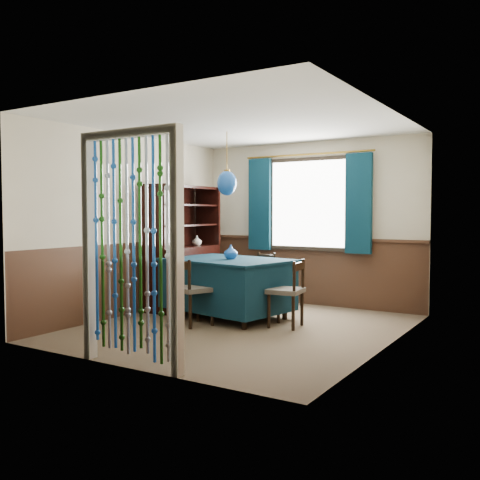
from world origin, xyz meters
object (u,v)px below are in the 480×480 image
Objects in this scene: vase_table at (231,253)px; pendant_lamp at (227,183)px; dining_table at (227,284)px; chair_near at (192,290)px; chair_right at (288,291)px; chair_left at (179,277)px; bowl_shelf at (172,223)px; chair_far at (259,280)px; vase_sideboard at (197,240)px; sideboard at (182,265)px.

pendant_lamp is at bearing 168.37° from vase_table.
pendant_lamp is 0.93m from vase_table.
dining_table is 2.15× the size of chair_near.
vase_table is (-0.90, 0.10, 0.44)m from chair_right.
bowl_shelf is (-0.00, -0.14, 0.80)m from chair_left.
vase_table is at bearing -3.17° from bowl_shelf.
bowl_shelf reaches higher than chair_near.
chair_right is at bearing -6.50° from pendant_lamp.
chair_right is 1.01m from vase_table.
vase_sideboard is (-1.08, -0.05, 0.55)m from chair_far.
chair_right is (0.97, -0.11, -0.01)m from dining_table.
pendant_lamp is at bearing -16.66° from dining_table.
chair_far is 1.51m from bowl_shelf.
sideboard is at bearing 162.10° from vase_table.
chair_left is (-0.88, 0.84, 0.01)m from chair_near.
chair_near is at bearing -103.91° from vase_table.
sideboard reaches higher than vase_table.
chair_near is at bearing -87.86° from dining_table.
bowl_shelf is at bearing 48.89° from chair_far.
chair_near is 1.22m from chair_left.
chair_near is 1.66m from vase_sideboard.
chair_far is 1.00× the size of chair_right.
chair_far is 1.22m from vase_sideboard.
pendant_lamp is at bearing -2.55° from bowl_shelf.
pendant_lamp is (-0.97, 0.11, 1.37)m from chair_right.
bowl_shelf is (-0.97, 0.04, -0.55)m from pendant_lamp.
dining_table is 10.80× the size of vase_sideboard.
chair_right is at bearing -21.05° from vase_sideboard.
dining_table is 0.67m from chair_near.
chair_left is at bearing 169.52° from pendant_lamp.
pendant_lamp is at bearing -21.81° from sideboard.
vase_table is (1.10, -0.36, 0.26)m from sideboard.
dining_table is at bearing -21.81° from sideboard.
pendant_lamp reaches higher than bowl_shelf.
chair_near is (-0.09, -0.66, -0.01)m from dining_table.
chair_left is at bearing 169.44° from vase_table.
sideboard is (-0.06, 0.16, 0.16)m from chair_left.
sideboard is at bearing 171.59° from dining_table.
sideboard reaches higher than dining_table.
vase_sideboard is at bearing 146.91° from chair_near.
pendant_lamp reaches higher than vase_sideboard.
sideboard is 2.14× the size of pendant_lamp.
sideboard is (-2.01, 0.45, 0.18)m from chair_right.
vase_sideboard is (0.06, 0.30, 0.37)m from sideboard.
dining_table is at bearing -33.26° from vase_sideboard.
sideboard reaches higher than bowl_shelf.
chair_near is 4.79× the size of vase_table.
chair_right is 2.12m from bowl_shelf.
dining_table is 0.99m from chair_left.
sideboard reaches higher than chair_left.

